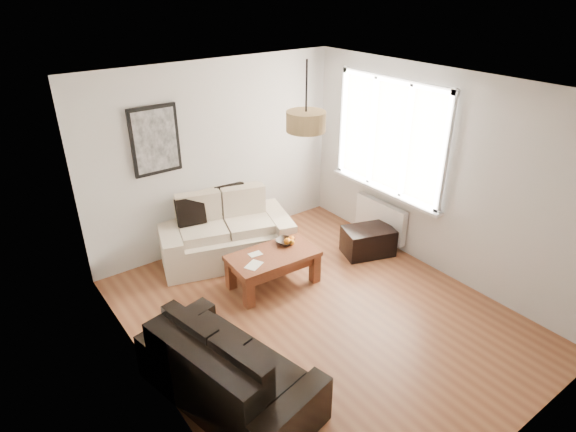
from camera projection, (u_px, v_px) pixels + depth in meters
floor at (319, 315)px, 5.57m from camera, size 4.50×4.50×0.00m
ceiling at (327, 89)px, 4.40m from camera, size 3.80×4.50×0.00m
wall_back at (217, 157)px, 6.59m from camera, size 3.80×0.04×2.60m
wall_front at (529, 331)px, 3.37m from camera, size 3.80×0.04×2.60m
wall_left at (147, 277)px, 3.97m from camera, size 0.04×4.50×2.60m
wall_right at (438, 175)px, 5.99m from camera, size 0.04×4.50×2.60m
window_bay at (390, 137)px, 6.41m from camera, size 0.14×1.90×1.60m
radiator at (380, 219)px, 6.94m from camera, size 0.10×0.90×0.52m
poster at (155, 141)px, 5.94m from camera, size 0.62×0.04×0.87m
pendant_shade at (306, 121)px, 4.78m from camera, size 0.40×0.40×0.20m
loveseat_cream at (225, 229)px, 6.54m from camera, size 1.96×1.43×0.87m
sofa_leather at (229, 366)px, 4.34m from camera, size 1.18×1.86×0.75m
coffee_table at (273, 269)px, 6.03m from camera, size 1.14×0.66×0.45m
ottoman at (368, 241)px, 6.73m from camera, size 0.79×0.64×0.39m
cushion_left at (191, 211)px, 6.36m from camera, size 0.39×0.19×0.37m
cushion_right at (231, 199)px, 6.68m from camera, size 0.41×0.16×0.40m
fruit_bowl at (285, 242)px, 6.14m from camera, size 0.29×0.29×0.06m
orange_a at (292, 242)px, 6.10m from camera, size 0.08×0.08×0.07m
orange_b at (291, 239)px, 6.17m from camera, size 0.09×0.09×0.09m
orange_c at (287, 241)px, 6.12m from camera, size 0.11×0.11×0.09m
papers at (254, 265)px, 5.69m from camera, size 0.26×0.23×0.01m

